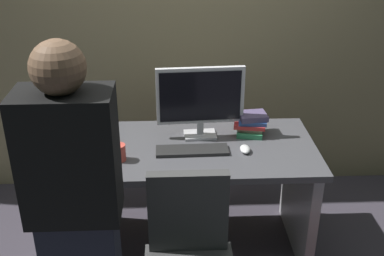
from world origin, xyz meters
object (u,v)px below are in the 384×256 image
at_px(person_at_desk, 77,216).
at_px(cup_near_keyboard, 119,153).
at_px(monitor, 200,99).
at_px(book_stack, 251,124).
at_px(desk, 192,178).
at_px(keyboard, 192,150).
at_px(mouse, 245,149).

relative_size(person_at_desk, cup_near_keyboard, 16.51).
distance_m(monitor, cup_near_keyboard, 0.60).
height_order(monitor, book_stack, monitor).
height_order(desk, monitor, monitor).
xyz_separation_m(desk, keyboard, (-0.00, -0.07, 0.24)).
xyz_separation_m(person_at_desk, monitor, (0.60, 0.95, 0.16)).
distance_m(cup_near_keyboard, book_stack, 0.86).
bearing_deg(mouse, cup_near_keyboard, -174.69).
bearing_deg(desk, book_stack, 22.76).
xyz_separation_m(monitor, mouse, (0.26, -0.22, -0.24)).
height_order(person_at_desk, keyboard, person_at_desk).
height_order(desk, keyboard, keyboard).
relative_size(person_at_desk, mouse, 16.39).
bearing_deg(cup_near_keyboard, book_stack, 20.87).
xyz_separation_m(desk, cup_near_keyboard, (-0.42, -0.15, 0.28)).
relative_size(desk, mouse, 15.16).
bearing_deg(person_at_desk, book_stack, 46.20).
xyz_separation_m(desk, monitor, (0.06, 0.14, 0.48)).
bearing_deg(cup_near_keyboard, mouse, 5.31).
height_order(keyboard, mouse, mouse).
distance_m(monitor, book_stack, 0.38).
height_order(desk, book_stack, book_stack).
relative_size(desk, person_at_desk, 0.92).
xyz_separation_m(person_at_desk, book_stack, (0.93, 0.97, -0.03)).
bearing_deg(desk, person_at_desk, -123.98).
distance_m(desk, keyboard, 0.25).
relative_size(monitor, keyboard, 1.26).
height_order(monitor, keyboard, monitor).
bearing_deg(keyboard, monitor, 72.14).
height_order(keyboard, book_stack, book_stack).
relative_size(person_at_desk, monitor, 3.03).
xyz_separation_m(mouse, cup_near_keyboard, (-0.74, -0.07, 0.03)).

